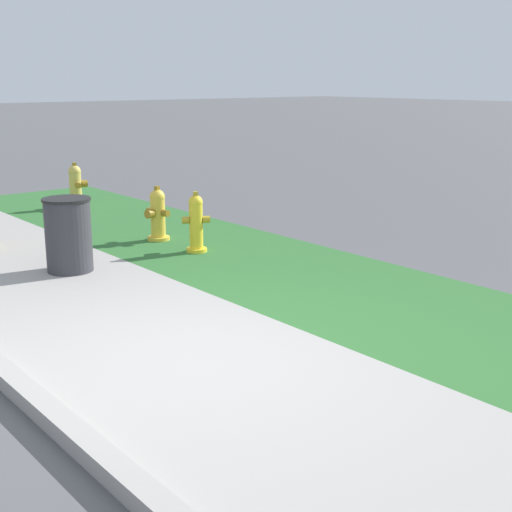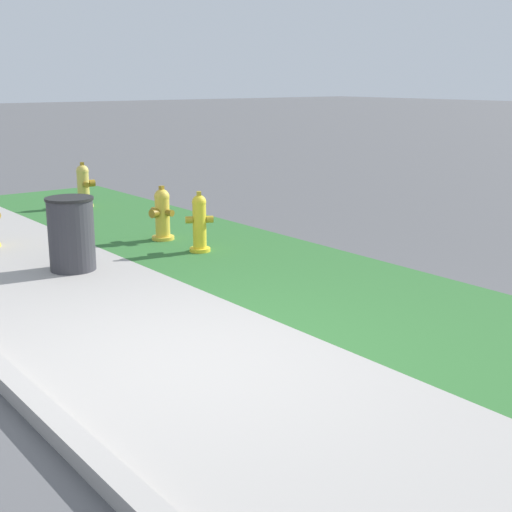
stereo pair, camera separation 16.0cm
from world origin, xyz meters
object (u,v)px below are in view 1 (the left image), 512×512
Objects in this scene: fire_hydrant_mid_block at (158,215)px; trash_bin at (68,235)px; fire_hydrant_at_driveway at (76,186)px; fire_hydrant_by_grass_verge at (196,223)px.

fire_hydrant_mid_block is 0.87× the size of trash_bin.
fire_hydrant_mid_block is (3.01, -0.23, -0.02)m from fire_hydrant_at_driveway.
fire_hydrant_at_driveway is at bearing 153.79° from trash_bin.
fire_hydrant_at_driveway is 0.91× the size of trash_bin.
trash_bin is (0.77, -1.63, 0.07)m from fire_hydrant_mid_block.
fire_hydrant_at_driveway reaches higher than fire_hydrant_mid_block.
trash_bin is at bearing 100.87° from fire_hydrant_mid_block.
fire_hydrant_mid_block is (-0.88, -0.03, -0.02)m from fire_hydrant_by_grass_verge.
fire_hydrant_at_driveway is 3.02m from fire_hydrant_mid_block.
trash_bin reaches higher than fire_hydrant_by_grass_verge.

